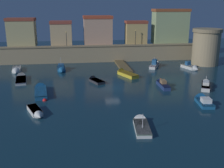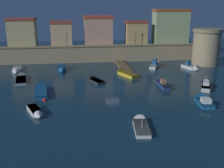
{
  "view_description": "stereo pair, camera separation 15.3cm",
  "coord_description": "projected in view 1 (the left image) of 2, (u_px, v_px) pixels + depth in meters",
  "views": [
    {
      "loc": [
        -6.22,
        -44.63,
        14.0
      ],
      "look_at": [
        0.0,
        0.59,
        0.55
      ],
      "focal_mm": 43.05,
      "sensor_mm": 36.0,
      "label": 1
    },
    {
      "loc": [
        -6.07,
        -44.65,
        14.0
      ],
      "look_at": [
        0.0,
        0.59,
        0.55
      ],
      "focal_mm": 43.05,
      "sensor_mm": 36.0,
      "label": 2
    }
  ],
  "objects": [
    {
      "name": "ground_plane",
      "position": [
        112.0,
        88.0,
        47.19
      ],
      "size": [
        133.09,
        133.09,
        0.0
      ],
      "primitive_type": "plane",
      "color": "#112D3D"
    },
    {
      "name": "quay_wall",
      "position": [
        100.0,
        53.0,
        68.62
      ],
      "size": [
        51.26,
        2.31,
        4.17
      ],
      "color": "#9E8966",
      "rests_on": "ground"
    },
    {
      "name": "old_town_backdrop",
      "position": [
        106.0,
        30.0,
        70.43
      ],
      "size": [
        47.1,
        5.91,
        9.12
      ],
      "color": "tan",
      "rests_on": "ground"
    },
    {
      "name": "fortress_tower",
      "position": [
        206.0,
        47.0,
        64.75
      ],
      "size": [
        6.9,
        6.9,
        8.63
      ],
      "color": "#9E8966",
      "rests_on": "ground"
    },
    {
      "name": "pier_dock",
      "position": [
        123.0,
        66.0,
        63.06
      ],
      "size": [
        2.22,
        12.09,
        0.7
      ],
      "color": "brown",
      "rests_on": "ground"
    },
    {
      "name": "quay_lamp_0",
      "position": [
        66.0,
        36.0,
        66.28
      ],
      "size": [
        0.32,
        0.32,
        3.62
      ],
      "color": "black",
      "rests_on": "quay_wall"
    },
    {
      "name": "quay_lamp_1",
      "position": [
        136.0,
        35.0,
        68.53
      ],
      "size": [
        0.32,
        0.32,
        3.86
      ],
      "color": "black",
      "rests_on": "quay_wall"
    },
    {
      "name": "moored_boat_0",
      "position": [
        21.0,
        78.0,
        52.4
      ],
      "size": [
        2.97,
        7.32,
        1.76
      ],
      "rotation": [
        0.0,
        0.0,
        1.74
      ],
      "color": "silver",
      "rests_on": "ground"
    },
    {
      "name": "moored_boat_1",
      "position": [
        206.0,
        84.0,
        47.72
      ],
      "size": [
        4.11,
        6.36,
        2.36
      ],
      "rotation": [
        0.0,
        0.0,
        1.1
      ],
      "color": "silver",
      "rests_on": "ground"
    },
    {
      "name": "moored_boat_2",
      "position": [
        203.0,
        100.0,
        39.92
      ],
      "size": [
        2.47,
        5.29,
        1.79
      ],
      "rotation": [
        0.0,
        0.0,
        1.43
      ],
      "color": "#195689",
      "rests_on": "ground"
    },
    {
      "name": "moored_boat_3",
      "position": [
        125.0,
        73.0,
        55.74
      ],
      "size": [
        4.25,
        6.69,
        1.68
      ],
      "rotation": [
        0.0,
        0.0,
        1.99
      ],
      "color": "gold",
      "rests_on": "ground"
    },
    {
      "name": "moored_boat_4",
      "position": [
        95.0,
        80.0,
        51.01
      ],
      "size": [
        3.24,
        4.67,
        1.5
      ],
      "rotation": [
        0.0,
        0.0,
        2.0
      ],
      "color": "#333338",
      "rests_on": "ground"
    },
    {
      "name": "moored_boat_5",
      "position": [
        155.0,
        64.0,
        63.55
      ],
      "size": [
        4.36,
        6.79,
        2.72
      ],
      "rotation": [
        0.0,
        0.0,
        1.1
      ],
      "color": "silver",
      "rests_on": "ground"
    },
    {
      "name": "moored_boat_6",
      "position": [
        36.0,
        112.0,
        35.6
      ],
      "size": [
        2.89,
        4.76,
        1.2
      ],
      "rotation": [
        0.0,
        0.0,
        -1.19
      ],
      "color": "white",
      "rests_on": "ground"
    },
    {
      "name": "moored_boat_7",
      "position": [
        61.0,
        69.0,
        59.29
      ],
      "size": [
        2.13,
        5.53,
        3.29
      ],
      "rotation": [
        0.0,
        0.0,
        -1.48
      ],
      "color": "#195689",
      "rests_on": "ground"
    },
    {
      "name": "moored_boat_8",
      "position": [
        162.0,
        84.0,
        48.15
      ],
      "size": [
        1.31,
        6.07,
        1.54
      ],
      "rotation": [
        0.0,
        0.0,
        1.56
      ],
      "color": "navy",
      "rests_on": "ground"
    },
    {
      "name": "moored_boat_9",
      "position": [
        41.0,
        90.0,
        44.52
      ],
      "size": [
        2.76,
        7.41,
        1.75
      ],
      "rotation": [
        0.0,
        0.0,
        1.7
      ],
      "color": "#195689",
      "rests_on": "ground"
    },
    {
      "name": "moored_boat_10",
      "position": [
        16.0,
        70.0,
        58.46
      ],
      "size": [
        2.65,
        6.49,
        1.71
      ],
      "rotation": [
        0.0,
        0.0,
        -1.43
      ],
      "color": "silver",
      "rests_on": "ground"
    },
    {
      "name": "moored_boat_11",
      "position": [
        141.0,
        124.0,
        32.38
      ],
      "size": [
        2.27,
        5.82,
        2.69
      ],
      "rotation": [
        0.0,
        0.0,
        1.46
      ],
      "color": "white",
      "rests_on": "ground"
    },
    {
      "name": "moored_boat_12",
      "position": [
        191.0,
        67.0,
        60.88
      ],
      "size": [
        3.03,
        5.25,
        2.02
      ],
      "rotation": [
        0.0,
        0.0,
        -1.28
      ],
      "color": "silver",
      "rests_on": "ground"
    },
    {
      "name": "mooring_buoy_0",
      "position": [
        161.0,
        80.0,
        52.1
      ],
      "size": [
        0.65,
        0.65,
        0.65
      ],
      "primitive_type": "sphere",
      "color": "#EA4C19",
      "rests_on": "ground"
    },
    {
      "name": "mooring_buoy_1",
      "position": [
        45.0,
        101.0,
        40.93
      ],
      "size": [
        0.66,
        0.66,
        0.66
      ],
      "primitive_type": "sphere",
      "color": "red",
      "rests_on": "ground"
    }
  ]
}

